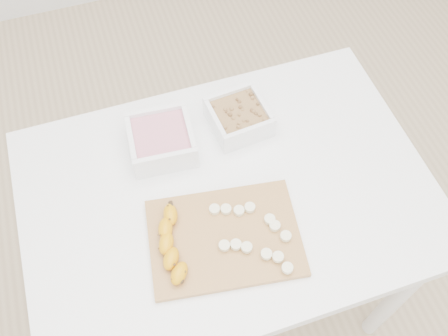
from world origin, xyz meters
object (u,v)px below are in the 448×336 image
object	(u,v)px
bowl_granola	(239,117)
banana	(172,245)
table	(228,209)
bowl_yogurt	(161,140)
cutting_board	(225,238)

from	to	relation	value
bowl_granola	banana	distance (m)	0.39
bowl_granola	table	bearing A→B (deg)	-116.57
table	bowl_yogurt	world-z (taller)	bowl_yogurt
bowl_yogurt	cutting_board	xyz separation A→B (m)	(0.07, -0.29, -0.03)
bowl_yogurt	bowl_granola	world-z (taller)	bowl_yogurt
table	cutting_board	xyz separation A→B (m)	(-0.05, -0.12, 0.10)
table	bowl_granola	xyz separation A→B (m)	(0.09, 0.18, 0.13)
table	banana	xyz separation A→B (m)	(-0.17, -0.11, 0.13)
cutting_board	bowl_yogurt	bearing A→B (deg)	103.62
bowl_yogurt	bowl_granola	bearing A→B (deg)	2.59
bowl_granola	banana	size ratio (longest dim) A/B	0.83
bowl_yogurt	banana	distance (m)	0.29
bowl_yogurt	banana	size ratio (longest dim) A/B	0.90
table	bowl_yogurt	size ratio (longest dim) A/B	5.86
bowl_yogurt	cutting_board	bearing A→B (deg)	-76.38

